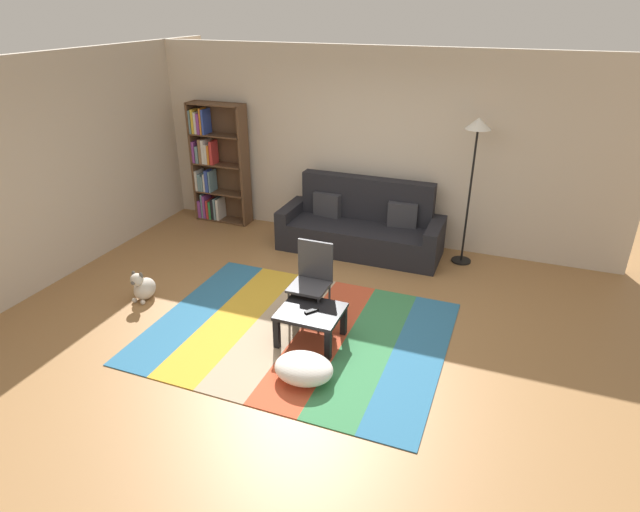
{
  "coord_description": "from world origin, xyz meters",
  "views": [
    {
      "loc": [
        1.92,
        -4.62,
        3.22
      ],
      "look_at": [
        -0.01,
        0.34,
        0.65
      ],
      "focal_mm": 29.8,
      "sensor_mm": 36.0,
      "label": 1
    }
  ],
  "objects": [
    {
      "name": "rug",
      "position": [
        -0.03,
        -0.26,
        0.01
      ],
      "size": [
        3.09,
        2.43,
        0.01
      ],
      "color": "teal",
      "rests_on": "ground_plane"
    },
    {
      "name": "bookshelf",
      "position": [
        -2.55,
        2.31,
        0.88
      ],
      "size": [
        0.9,
        0.28,
        1.86
      ],
      "color": "brown",
      "rests_on": "ground_plane"
    },
    {
      "name": "folding_chair",
      "position": [
        0.0,
        0.09,
        0.53
      ],
      "size": [
        0.4,
        0.4,
        0.9
      ],
      "rotation": [
        0.0,
        0.0,
        -0.31
      ],
      "color": "#38383D",
      "rests_on": "ground_plane"
    },
    {
      "name": "couch",
      "position": [
        -0.04,
        2.02,
        0.34
      ],
      "size": [
        2.26,
        0.8,
        1.0
      ],
      "color": "black",
      "rests_on": "ground_plane"
    },
    {
      "name": "standing_lamp",
      "position": [
        1.36,
        2.14,
        1.62
      ],
      "size": [
        0.32,
        0.32,
        1.94
      ],
      "color": "black",
      "rests_on": "ground_plane"
    },
    {
      "name": "left_wall",
      "position": [
        -3.4,
        0.75,
        1.35
      ],
      "size": [
        0.1,
        5.5,
        2.7
      ],
      "primitive_type": "cube",
      "color": "beige",
      "rests_on": "ground_plane"
    },
    {
      "name": "ground_plane",
      "position": [
        0.0,
        0.0,
        0.0
      ],
      "size": [
        14.0,
        14.0,
        0.0
      ],
      "primitive_type": "plane",
      "color": "#9E7042"
    },
    {
      "name": "dog",
      "position": [
        -2.02,
        -0.26,
        0.16
      ],
      "size": [
        0.22,
        0.35,
        0.4
      ],
      "color": "beige",
      "rests_on": "ground_plane"
    },
    {
      "name": "coffee_table",
      "position": [
        0.16,
        -0.34,
        0.31
      ],
      "size": [
        0.64,
        0.55,
        0.36
      ],
      "color": "black",
      "rests_on": "rug"
    },
    {
      "name": "pouf",
      "position": [
        0.33,
        -0.95,
        0.13
      ],
      "size": [
        0.56,
        0.46,
        0.23
      ],
      "primitive_type": "ellipsoid",
      "color": "white",
      "rests_on": "rug"
    },
    {
      "name": "back_wall",
      "position": [
        0.0,
        2.55,
        1.35
      ],
      "size": [
        6.8,
        0.1,
        2.7
      ],
      "primitive_type": "cube",
      "color": "beige",
      "rests_on": "ground_plane"
    },
    {
      "name": "tv_remote",
      "position": [
        0.17,
        -0.37,
        0.38
      ],
      "size": [
        0.13,
        0.15,
        0.02
      ],
      "primitive_type": "cube",
      "rotation": [
        0.0,
        0.0,
        -0.65
      ],
      "color": "black",
      "rests_on": "coffee_table"
    }
  ]
}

